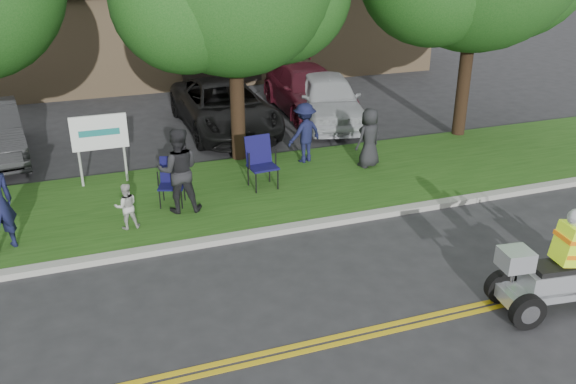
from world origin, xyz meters
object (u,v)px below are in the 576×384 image
object	(u,v)px
trike_scooter	(567,275)
parked_car_far_right	(328,99)
parked_car_right	(308,91)
lawn_chair_a	(172,178)
lawn_chair_b	(260,159)
spectator_adult_mid	(178,170)
parked_car_mid	(224,107)

from	to	relation	value
trike_scooter	parked_car_far_right	bearing A→B (deg)	94.88
parked_car_right	lawn_chair_a	bearing A→B (deg)	-130.97
lawn_chair_b	parked_car_right	bearing A→B (deg)	54.13
trike_scooter	parked_car_right	size ratio (longest dim) A/B	0.53
lawn_chair_b	spectator_adult_mid	xyz separation A→B (m)	(-1.99, -0.72, 0.25)
spectator_adult_mid	parked_car_right	size ratio (longest dim) A/B	0.36
trike_scooter	lawn_chair_a	bearing A→B (deg)	138.27
trike_scooter	parked_car_right	xyz separation A→B (m)	(0.24, 11.76, 0.12)
trike_scooter	spectator_adult_mid	world-z (taller)	spectator_adult_mid
parked_car_far_right	lawn_chair_b	bearing A→B (deg)	-116.93
trike_scooter	lawn_chair_a	distance (m)	7.87
lawn_chair_a	lawn_chair_b	size ratio (longest dim) A/B	0.86
parked_car_right	parked_car_far_right	bearing A→B (deg)	-80.94
trike_scooter	spectator_adult_mid	distance (m)	7.49
lawn_chair_a	spectator_adult_mid	bearing A→B (deg)	-61.25
lawn_chair_b	trike_scooter	bearing A→B (deg)	-68.04
parked_car_right	parked_car_far_right	distance (m)	1.26
parked_car_right	parked_car_far_right	size ratio (longest dim) A/B	1.13
lawn_chair_b	spectator_adult_mid	bearing A→B (deg)	-164.82
lawn_chair_a	trike_scooter	bearing A→B (deg)	-30.09
spectator_adult_mid	parked_car_far_right	xyz separation A→B (m)	(5.50, 5.05, -0.25)
lawn_chair_b	parked_car_right	distance (m)	6.51
trike_scooter	lawn_chair_a	size ratio (longest dim) A/B	2.65
parked_car_mid	trike_scooter	bearing A→B (deg)	-76.50
parked_car_far_right	parked_car_mid	bearing A→B (deg)	-172.98
lawn_chair_a	parked_car_mid	distance (m)	5.44
lawn_chair_a	parked_car_right	size ratio (longest dim) A/B	0.20
parked_car_right	parked_car_far_right	xyz separation A→B (m)	(0.16, -1.25, 0.03)
spectator_adult_mid	parked_car_right	distance (m)	8.26
spectator_adult_mid	parked_car_mid	distance (m)	5.82
lawn_chair_b	spectator_adult_mid	world-z (taller)	spectator_adult_mid
trike_scooter	parked_car_far_right	size ratio (longest dim) A/B	0.60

